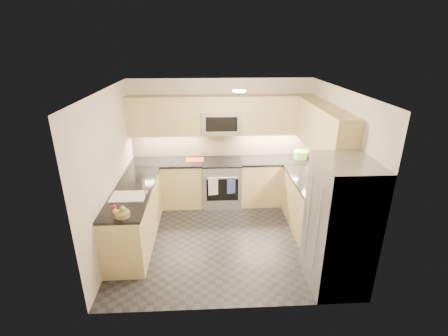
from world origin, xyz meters
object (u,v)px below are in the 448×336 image
at_px(utensil_bowl, 300,154).
at_px(fruit_basket, 122,214).
at_px(microwave, 221,122).
at_px(gas_range, 222,183).
at_px(cutting_board, 195,160).
at_px(refrigerator, 339,225).

distance_m(utensil_bowl, fruit_basket, 3.75).
distance_m(microwave, fruit_basket, 2.76).
xyz_separation_m(gas_range, cutting_board, (-0.53, 0.06, 0.49)).
relative_size(gas_range, cutting_board, 2.59).
bearing_deg(refrigerator, fruit_basket, 173.90).
height_order(gas_range, cutting_board, cutting_board).
relative_size(refrigerator, utensil_bowl, 6.49).
bearing_deg(cutting_board, gas_range, -6.58).
height_order(gas_range, utensil_bowl, utensil_bowl).
height_order(cutting_board, fruit_basket, fruit_basket).
xyz_separation_m(cutting_board, fruit_basket, (-0.92, -2.18, 0.03)).
bearing_deg(cutting_board, microwave, 6.86).
relative_size(gas_range, refrigerator, 0.51).
relative_size(gas_range, microwave, 1.20).
xyz_separation_m(microwave, utensil_bowl, (1.60, -0.06, -0.68)).
xyz_separation_m(refrigerator, utensil_bowl, (0.15, 2.49, 0.12)).
bearing_deg(fruit_basket, gas_range, 55.63).
relative_size(microwave, refrigerator, 0.42).
height_order(gas_range, microwave, microwave).
xyz_separation_m(gas_range, fruit_basket, (-1.45, -2.12, 0.52)).
height_order(microwave, cutting_board, microwave).
height_order(utensil_bowl, fruit_basket, utensil_bowl).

